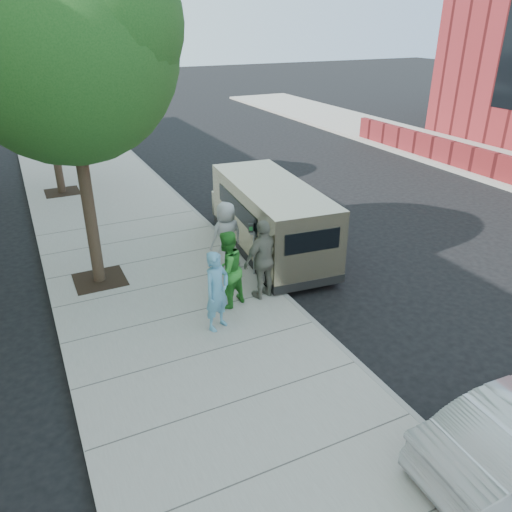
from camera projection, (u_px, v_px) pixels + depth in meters
name	position (u px, v px, depth m)	size (l,w,h in m)	color
ground	(224.00, 310.00, 11.26)	(120.00, 120.00, 0.00)	black
sidewalk	(182.00, 317.00, 10.83)	(5.00, 60.00, 0.15)	gray
curb_face	(280.00, 293.00, 11.79)	(0.12, 60.00, 0.16)	gray
tree_near	(66.00, 40.00, 9.92)	(4.62, 4.60, 7.53)	black
tree_far	(40.00, 54.00, 16.37)	(3.92, 3.80, 6.49)	black
parking_meter	(254.00, 238.00, 12.10)	(0.29, 0.19, 1.35)	gray
van	(270.00, 217.00, 13.53)	(2.29, 5.55, 2.01)	#C2B38B
person_officer	(217.00, 291.00, 10.00)	(0.62, 0.41, 1.71)	#5A9EC0
person_green_shirt	(227.00, 270.00, 10.79)	(0.85, 0.67, 1.76)	#2F8B2D
person_gray_shirt	(226.00, 236.00, 12.45)	(0.86, 0.56, 1.76)	#A8A8AA
person_striped_polo	(264.00, 259.00, 11.12)	(1.09, 0.45, 1.86)	slate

